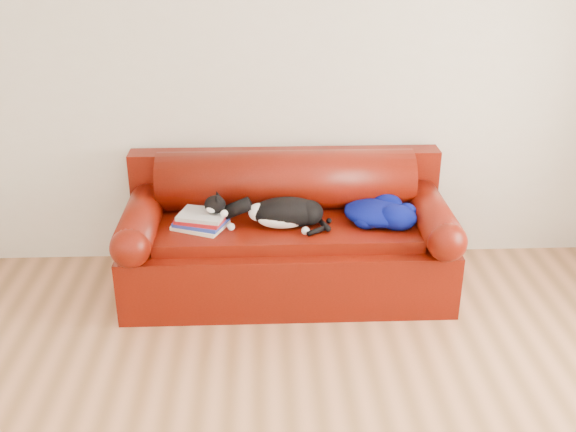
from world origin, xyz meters
The scene contains 6 objects.
room_shell centered at (0.12, 0.02, 1.67)m, with size 4.52×4.02×2.61m.
sofa_base centered at (0.03, 1.49, 0.24)m, with size 2.10×0.90×0.50m.
sofa_back centered at (0.03, 1.74, 0.54)m, with size 2.10×1.01×0.88m.
book_stack centered at (-0.51, 1.41, 0.55)m, with size 0.38×0.34×0.10m.
cat centered at (0.02, 1.40, 0.59)m, with size 0.64×0.31×0.23m.
blanket centered at (0.62, 1.46, 0.57)m, with size 0.53×0.53×0.15m.
Camera 1 is at (-0.12, -2.46, 2.32)m, focal length 42.00 mm.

